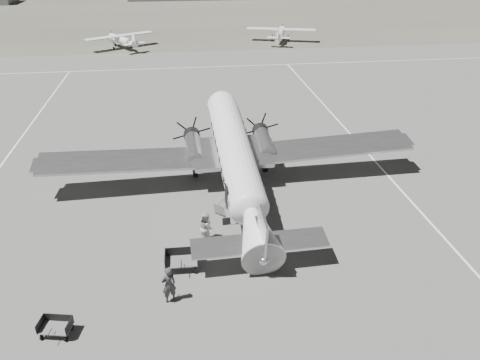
# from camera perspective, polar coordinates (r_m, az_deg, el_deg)

# --- Properties ---
(ground) EXTENTS (260.00, 260.00, 0.00)m
(ground) POSITION_cam_1_polar(r_m,az_deg,el_deg) (30.07, 0.26, -5.28)
(ground) COLOR #626260
(ground) RESTS_ON ground
(taxi_line_right) EXTENTS (0.15, 80.00, 0.01)m
(taxi_line_right) POSITION_cam_1_polar(r_m,az_deg,el_deg) (33.63, 21.00, -3.45)
(taxi_line_right) COLOR white
(taxi_line_right) RESTS_ON ground
(taxi_line_horizon) EXTENTS (90.00, 0.15, 0.01)m
(taxi_line_horizon) POSITION_cam_1_polar(r_m,az_deg,el_deg) (67.08, -4.53, 13.56)
(taxi_line_horizon) COLOR white
(taxi_line_horizon) RESTS_ON ground
(grass_infield) EXTENTS (260.00, 90.00, 0.01)m
(grass_infield) POSITION_cam_1_polar(r_m,az_deg,el_deg) (121.12, -6.25, 19.86)
(grass_infield) COLOR #5E5C4F
(grass_infield) RESTS_ON ground
(dc3_airliner) EXTENTS (28.22, 20.05, 5.26)m
(dc3_airliner) POSITION_cam_1_polar(r_m,az_deg,el_deg) (32.05, -0.47, 2.33)
(dc3_airliner) COLOR silver
(dc3_airliner) RESTS_ON ground
(light_plane_left) EXTENTS (14.55, 13.82, 2.37)m
(light_plane_left) POSITION_cam_1_polar(r_m,az_deg,el_deg) (80.37, -14.21, 16.08)
(light_plane_left) COLOR white
(light_plane_left) RESTS_ON ground
(light_plane_right) EXTENTS (14.11, 12.61, 2.46)m
(light_plane_right) POSITION_cam_1_polar(r_m,az_deg,el_deg) (83.64, 4.96, 17.24)
(light_plane_right) COLOR white
(light_plane_right) RESTS_ON ground
(baggage_cart_near) EXTENTS (1.92, 1.37, 1.07)m
(baggage_cart_near) POSITION_cam_1_polar(r_m,az_deg,el_deg) (26.20, -7.14, -9.75)
(baggage_cart_near) COLOR #5B5B5B
(baggage_cart_near) RESTS_ON ground
(baggage_cart_far) EXTENTS (1.69, 1.35, 0.85)m
(baggage_cart_far) POSITION_cam_1_polar(r_m,az_deg,el_deg) (24.01, -21.56, -16.39)
(baggage_cart_far) COLOR #5B5B5B
(baggage_cart_far) RESTS_ON ground
(ground_crew) EXTENTS (0.88, 0.74, 2.05)m
(ground_crew) POSITION_cam_1_polar(r_m,az_deg,el_deg) (23.98, -8.68, -12.50)
(ground_crew) COLOR #323232
(ground_crew) RESTS_ON ground
(ramp_agent) EXTENTS (0.93, 1.09, 1.98)m
(ramp_agent) POSITION_cam_1_polar(r_m,az_deg,el_deg) (27.93, -4.17, -5.79)
(ramp_agent) COLOR #B0B1AE
(ramp_agent) RESTS_ON ground
(passenger) EXTENTS (0.89, 1.06, 1.85)m
(passenger) POSITION_cam_1_polar(r_m,az_deg,el_deg) (28.13, -4.21, -5.68)
(passenger) COLOR #B4B4B2
(passenger) RESTS_ON ground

